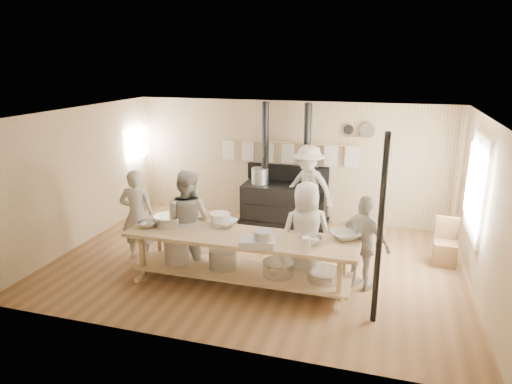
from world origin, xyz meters
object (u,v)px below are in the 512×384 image
stove (284,200)px  prep_table (240,255)px  chair (445,251)px  roasting_pan (258,243)px  cook_right (364,243)px  cook_center (306,233)px  cook_by_window (308,188)px  cook_far_left (137,214)px  cook_left (187,221)px

stove → prep_table: 3.02m
chair → roasting_pan: size_ratio=1.64×
stove → roasting_pan: size_ratio=5.19×
prep_table → cook_right: size_ratio=2.41×
cook_center → chair: size_ratio=1.99×
cook_right → cook_by_window: bearing=-31.6°
chair → cook_far_left: bearing=-163.0°
cook_left → cook_by_window: 2.90m
chair → stove: bearing=162.0°
prep_table → cook_by_window: size_ratio=2.01×
prep_table → cook_far_left: 2.17m
cook_left → roasting_pan: (1.41, -0.65, 0.04)m
cook_by_window → stove: bearing=174.1°
cook_left → cook_center: (1.96, 0.15, -0.05)m
chair → cook_by_window: bearing=162.7°
cook_far_left → cook_center: (3.02, -0.04, 0.01)m
cook_left → chair: bearing=-157.8°
prep_table → cook_left: bearing=162.6°
stove → cook_far_left: (-2.09, -2.50, 0.29)m
cook_left → stove: bearing=-107.6°
cook_center → chair: (2.23, 1.28, -0.58)m
cook_right → cook_far_left: bearing=28.5°
cook_right → cook_by_window: cook_by_window is taller
cook_far_left → cook_center: 3.02m
prep_table → cook_far_left: (-2.09, 0.52, 0.29)m
prep_table → cook_center: (0.93, 0.48, 0.30)m
cook_far_left → cook_center: cook_center is taller
prep_table → cook_center: bearing=27.0°
stove → cook_by_window: bearing=-25.2°
cook_center → chair: bearing=-172.5°
cook_far_left → cook_right: bearing=162.9°
cook_right → chair: size_ratio=1.82×
roasting_pan → prep_table: bearing=138.8°
cook_left → roasting_pan: cook_left is taller
cook_right → stove: bearing=-25.1°
prep_table → roasting_pan: size_ratio=7.19×
cook_far_left → cook_by_window: cook_by_window is taller
cook_center → cook_right: (0.90, -0.02, -0.07)m
cook_right → roasting_pan: (-1.46, -0.79, 0.16)m
cook_left → cook_center: 1.97m
prep_table → cook_far_left: size_ratio=2.22×
cook_by_window → cook_left: bearing=-103.8°
stove → prep_table: (-0.00, -3.02, -0.00)m
cook_far_left → cook_left: size_ratio=0.93×
prep_table → cook_right: 1.91m
chair → roasting_pan: (-2.78, -2.08, 0.66)m
cook_by_window → roasting_pan: cook_by_window is taller
cook_center → roasting_pan: size_ratio=3.27×
stove → cook_by_window: (0.55, -0.26, 0.37)m
cook_center → cook_right: 0.90m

